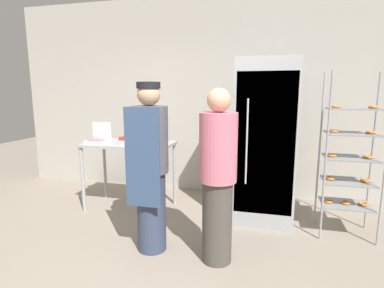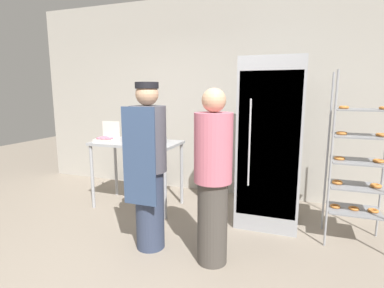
{
  "view_description": "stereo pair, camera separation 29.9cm",
  "coord_description": "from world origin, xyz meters",
  "px_view_note": "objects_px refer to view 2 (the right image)",
  "views": [
    {
      "loc": [
        0.87,
        -2.22,
        1.57
      ],
      "look_at": [
        0.13,
        0.73,
        1.04
      ],
      "focal_mm": 28.0,
      "sensor_mm": 36.0,
      "label": 1
    },
    {
      "loc": [
        1.15,
        -2.13,
        1.57
      ],
      "look_at": [
        0.13,
        0.73,
        1.04
      ],
      "focal_mm": 28.0,
      "sensor_mm": 36.0,
      "label": 2
    }
  ],
  "objects_px": {
    "baking_rack": "(358,162)",
    "blender_pitcher": "(162,133)",
    "refrigerator": "(271,143)",
    "person_customer": "(213,177)",
    "donut_box": "(107,139)",
    "binder_stack": "(140,139)",
    "person_baker": "(149,165)"
  },
  "relations": [
    {
      "from": "baking_rack",
      "to": "blender_pitcher",
      "type": "distance_m",
      "value": 2.28
    },
    {
      "from": "refrigerator",
      "to": "baking_rack",
      "type": "xyz_separation_m",
      "value": [
        0.89,
        -0.23,
        -0.11
      ]
    },
    {
      "from": "blender_pitcher",
      "to": "person_customer",
      "type": "relative_size",
      "value": 0.19
    },
    {
      "from": "donut_box",
      "to": "blender_pitcher",
      "type": "bearing_deg",
      "value": 14.18
    },
    {
      "from": "donut_box",
      "to": "blender_pitcher",
      "type": "relative_size",
      "value": 0.92
    },
    {
      "from": "binder_stack",
      "to": "person_customer",
      "type": "relative_size",
      "value": 0.18
    },
    {
      "from": "blender_pitcher",
      "to": "binder_stack",
      "type": "height_order",
      "value": "blender_pitcher"
    },
    {
      "from": "donut_box",
      "to": "baking_rack",
      "type": "bearing_deg",
      "value": 0.98
    },
    {
      "from": "refrigerator",
      "to": "person_baker",
      "type": "bearing_deg",
      "value": -134.9
    },
    {
      "from": "person_customer",
      "to": "person_baker",
      "type": "bearing_deg",
      "value": 176.15
    },
    {
      "from": "blender_pitcher",
      "to": "person_customer",
      "type": "xyz_separation_m",
      "value": [
        0.98,
        -1.01,
        -0.22
      ]
    },
    {
      "from": "baking_rack",
      "to": "refrigerator",
      "type": "bearing_deg",
      "value": 165.77
    },
    {
      "from": "person_customer",
      "to": "refrigerator",
      "type": "bearing_deg",
      "value": 70.42
    },
    {
      "from": "blender_pitcher",
      "to": "binder_stack",
      "type": "xyz_separation_m",
      "value": [
        -0.28,
        -0.08,
        -0.08
      ]
    },
    {
      "from": "refrigerator",
      "to": "baking_rack",
      "type": "relative_size",
      "value": 1.09
    },
    {
      "from": "baking_rack",
      "to": "person_baker",
      "type": "bearing_deg",
      "value": -156.81
    },
    {
      "from": "binder_stack",
      "to": "person_customer",
      "type": "bearing_deg",
      "value": -36.37
    },
    {
      "from": "binder_stack",
      "to": "baking_rack",
      "type": "bearing_deg",
      "value": -1.06
    },
    {
      "from": "refrigerator",
      "to": "baking_rack",
      "type": "distance_m",
      "value": 0.93
    },
    {
      "from": "blender_pitcher",
      "to": "binder_stack",
      "type": "relative_size",
      "value": 1.03
    },
    {
      "from": "binder_stack",
      "to": "blender_pitcher",
      "type": "bearing_deg",
      "value": 16.68
    },
    {
      "from": "blender_pitcher",
      "to": "person_baker",
      "type": "height_order",
      "value": "person_baker"
    },
    {
      "from": "refrigerator",
      "to": "donut_box",
      "type": "bearing_deg",
      "value": -172.45
    },
    {
      "from": "baking_rack",
      "to": "donut_box",
      "type": "distance_m",
      "value": 2.99
    },
    {
      "from": "refrigerator",
      "to": "person_customer",
      "type": "distance_m",
      "value": 1.19
    },
    {
      "from": "baking_rack",
      "to": "binder_stack",
      "type": "relative_size",
      "value": 6.15
    },
    {
      "from": "baking_rack",
      "to": "person_customer",
      "type": "height_order",
      "value": "baking_rack"
    },
    {
      "from": "binder_stack",
      "to": "donut_box",
      "type": "bearing_deg",
      "value": -167.45
    },
    {
      "from": "refrigerator",
      "to": "donut_box",
      "type": "relative_size",
      "value": 7.14
    },
    {
      "from": "baking_rack",
      "to": "blender_pitcher",
      "type": "height_order",
      "value": "baking_rack"
    },
    {
      "from": "blender_pitcher",
      "to": "refrigerator",
      "type": "bearing_deg",
      "value": 3.95
    },
    {
      "from": "refrigerator",
      "to": "person_baker",
      "type": "distance_m",
      "value": 1.51
    }
  ]
}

